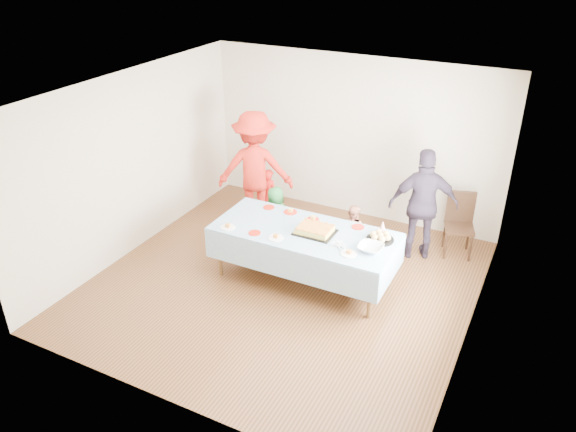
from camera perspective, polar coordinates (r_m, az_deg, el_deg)
name	(u,v)px	position (r m, az deg, el deg)	size (l,w,h in m)	color
ground	(284,283)	(7.92, -0.42, -6.82)	(5.00, 5.00, 0.00)	#452B13
room_walls	(287,167)	(7.06, -0.05, 5.04)	(5.04, 5.04, 2.72)	beige
party_table	(304,234)	(7.63, 1.67, -1.88)	(2.50, 1.10, 0.78)	brown
birthday_cake	(315,230)	(7.54, 2.76, -1.43)	(0.53, 0.41, 0.09)	black
rolls_tray	(380,237)	(7.46, 9.35, -2.12)	(0.37, 0.37, 0.11)	black
punch_bowl	(371,248)	(7.21, 8.39, -3.24)	(0.32, 0.32, 0.08)	silver
party_hat	(383,227)	(7.60, 9.59, -1.13)	(0.11, 0.11, 0.19)	white
fork_pile	(340,245)	(7.24, 5.33, -2.95)	(0.24, 0.18, 0.07)	white
plate_red_far_a	(269,207)	(8.22, -1.96, 0.89)	(0.17, 0.17, 0.01)	red
plate_red_far_b	(290,212)	(8.08, 0.24, 0.42)	(0.19, 0.19, 0.01)	red
plate_red_far_c	(313,219)	(7.90, 2.56, -0.32)	(0.17, 0.17, 0.01)	red
plate_red_far_d	(358,227)	(7.74, 7.11, -1.12)	(0.17, 0.17, 0.01)	red
plate_red_near	(255,233)	(7.55, -3.42, -1.73)	(0.17, 0.17, 0.01)	red
plate_white_left	(228,227)	(7.72, -6.12, -1.15)	(0.20, 0.20, 0.01)	white
plate_white_mid	(276,238)	(7.43, -1.24, -2.23)	(0.20, 0.20, 0.01)	white
plate_white_right	(349,254)	(7.12, 6.18, -3.83)	(0.21, 0.21, 0.01)	white
dining_chair	(460,220)	(8.78, 17.03, -0.40)	(0.52, 0.52, 0.96)	black
toddler_left	(269,195)	(9.37, -1.93, 2.17)	(0.33, 0.22, 0.92)	red
toddler_mid	(276,215)	(8.71, -1.25, 0.12)	(0.45, 0.29, 0.93)	#256F31
toddler_right	(352,231)	(8.39, 6.52, -1.52)	(0.41, 0.32, 0.84)	tan
adult_left	(255,169)	(9.14, -3.37, 4.84)	(1.23, 0.71, 1.90)	red
adult_right	(423,205)	(8.37, 13.58, 1.11)	(1.00, 0.42, 1.71)	#2E2533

